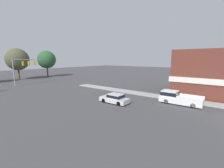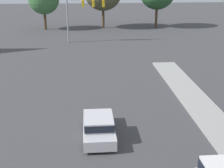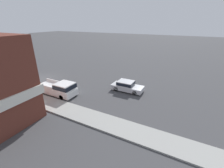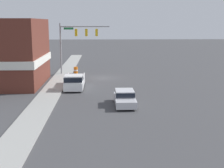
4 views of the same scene
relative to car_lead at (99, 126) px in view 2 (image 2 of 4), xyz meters
The scene contains 2 objects.
far_signal_assembly 27.55m from the car_lead, 91.79° to the left, with size 6.91×0.49×6.76m.
car_lead is the anchor object (origin of this frame).
Camera 2 is at (-2.53, -2.20, 9.45)m, focal length 50.00 mm.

